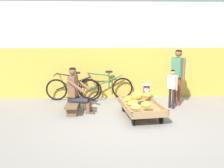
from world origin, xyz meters
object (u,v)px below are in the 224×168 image
(bicycle_near_left, at_px, (74,89))
(customer_adult, at_px, (178,71))
(bicycle_far_left, at_px, (106,88))
(customer_child, at_px, (172,85))
(shopping_bag, at_px, (155,105))
(banana_cart, at_px, (141,107))
(weighing_scale, at_px, (146,89))
(plastic_crate, at_px, (146,100))
(vendor_seated, at_px, (77,90))
(low_bench, at_px, (74,104))

(bicycle_near_left, bearing_deg, customer_adult, -10.98)
(bicycle_near_left, distance_m, bicycle_far_left, 0.95)
(customer_child, distance_m, shopping_bag, 0.70)
(bicycle_near_left, bearing_deg, customer_child, -18.55)
(bicycle_near_left, distance_m, customer_adult, 3.02)
(banana_cart, distance_m, shopping_bag, 0.74)
(shopping_bag, bearing_deg, weighing_scale, 111.66)
(banana_cart, bearing_deg, plastic_crate, 73.88)
(bicycle_near_left, relative_size, customer_adult, 1.08)
(shopping_bag, bearing_deg, bicycle_far_left, 138.41)
(shopping_bag, bearing_deg, plastic_crate, 111.61)
(weighing_scale, xyz_separation_m, customer_child, (0.62, -0.31, 0.19))
(bicycle_far_left, xyz_separation_m, shopping_bag, (1.27, -1.13, -0.23))
(vendor_seated, bearing_deg, banana_cart, -16.48)
(vendor_seated, xyz_separation_m, bicycle_far_left, (0.74, 1.25, -0.21))
(plastic_crate, height_order, bicycle_near_left, bicycle_near_left)
(low_bench, xyz_separation_m, weighing_scale, (1.94, 0.51, 0.25))
(bicycle_far_left, xyz_separation_m, customer_adult, (1.96, -0.70, 0.60))
(low_bench, bearing_deg, customer_adult, 10.74)
(bicycle_far_left, bearing_deg, weighing_scale, -33.02)
(banana_cart, xyz_separation_m, low_bench, (-1.65, 0.48, -0.04))
(weighing_scale, distance_m, customer_child, 0.72)
(low_bench, height_order, bicycle_near_left, bicycle_near_left)
(banana_cart, distance_m, low_bench, 1.72)
(customer_adult, bearing_deg, bicycle_near_left, 169.02)
(banana_cart, relative_size, customer_child, 1.49)
(bicycle_near_left, height_order, bicycle_far_left, same)
(vendor_seated, relative_size, customer_adult, 0.75)
(weighing_scale, bearing_deg, vendor_seated, -164.15)
(weighing_scale, relative_size, bicycle_far_left, 0.18)
(customer_adult, bearing_deg, shopping_bag, -148.10)
(customer_adult, bearing_deg, vendor_seated, -168.55)
(weighing_scale, bearing_deg, customer_child, -26.77)
(customer_child, bearing_deg, bicycle_near_left, 161.45)
(vendor_seated, xyz_separation_m, shopping_bag, (2.01, 0.12, -0.45))
(customer_adult, distance_m, customer_child, 0.51)
(bicycle_far_left, relative_size, customer_adult, 1.08)
(vendor_seated, bearing_deg, bicycle_far_left, 59.16)
(vendor_seated, xyz_separation_m, customer_adult, (2.70, 0.55, 0.38))
(bicycle_near_left, distance_m, customer_child, 2.84)
(vendor_seated, relative_size, customer_child, 1.10)
(low_bench, distance_m, customer_adult, 2.94)
(banana_cart, height_order, bicycle_near_left, bicycle_near_left)
(plastic_crate, distance_m, customer_adult, 1.17)
(weighing_scale, distance_m, shopping_bag, 0.55)
(vendor_seated, distance_m, bicycle_near_left, 1.15)
(bicycle_near_left, xyz_separation_m, customer_child, (2.67, -0.90, 0.29))
(customer_adult, bearing_deg, bicycle_far_left, 160.33)
(vendor_seated, bearing_deg, customer_child, 4.90)
(banana_cart, xyz_separation_m, bicycle_far_left, (-0.82, 1.71, 0.11))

